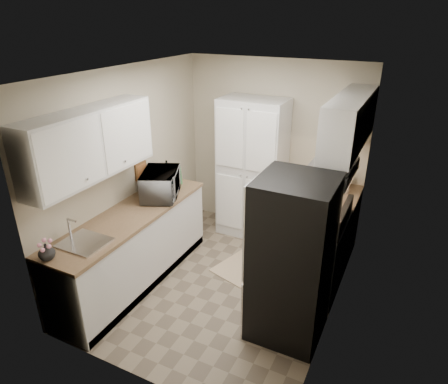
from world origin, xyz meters
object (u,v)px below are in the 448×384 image
object	(u,v)px
pantry_cabinet	(252,169)
toaster_oven	(335,181)
refrigerator	(292,260)
microwave	(161,184)
electric_range	(313,253)
wine_bottle	(167,174)

from	to	relation	value
pantry_cabinet	toaster_oven	distance (m)	1.16
pantry_cabinet	refrigerator	size ratio (longest dim) A/B	1.18
pantry_cabinet	refrigerator	xyz separation A→B (m)	(1.14, -1.73, -0.15)
refrigerator	microwave	size ratio (longest dim) A/B	2.79
microwave	toaster_oven	bearing A→B (deg)	-81.62
refrigerator	toaster_oven	distance (m)	1.76
microwave	refrigerator	bearing A→B (deg)	-130.18
electric_range	microwave	size ratio (longest dim) A/B	1.85
pantry_cabinet	wine_bottle	bearing A→B (deg)	-135.87
pantry_cabinet	electric_range	xyz separation A→B (m)	(1.17, -0.93, -0.52)
wine_bottle	electric_range	bearing A→B (deg)	-2.24
pantry_cabinet	microwave	bearing A→B (deg)	-121.67
pantry_cabinet	wine_bottle	world-z (taller)	pantry_cabinet
electric_range	wine_bottle	distance (m)	2.13
pantry_cabinet	toaster_oven	size ratio (longest dim) A/B	5.38
pantry_cabinet	microwave	xyz separation A→B (m)	(-0.73, -1.19, 0.09)
refrigerator	wine_bottle	bearing A→B (deg)	156.37
refrigerator	wine_bottle	distance (m)	2.21
wine_bottle	pantry_cabinet	bearing A→B (deg)	44.13
wine_bottle	toaster_oven	xyz separation A→B (m)	(2.03, 0.87, -0.05)
microwave	toaster_oven	distance (m)	2.25
electric_range	refrigerator	world-z (taller)	refrigerator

